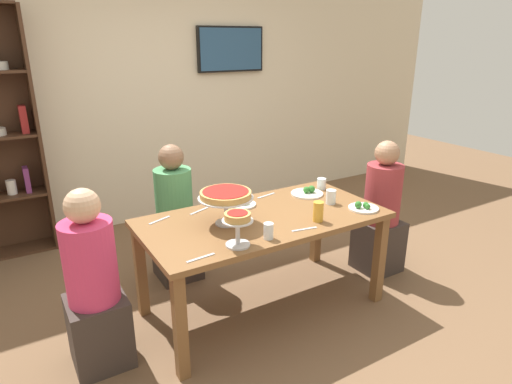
% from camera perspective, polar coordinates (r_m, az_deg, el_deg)
% --- Properties ---
extents(ground_plane, '(12.00, 12.00, 0.00)m').
position_cam_1_polar(ground_plane, '(3.44, 0.89, -14.61)').
color(ground_plane, brown).
extents(rear_partition, '(8.00, 0.12, 2.80)m').
position_cam_1_polar(rear_partition, '(4.89, -13.14, 12.73)').
color(rear_partition, beige).
rests_on(rear_partition, ground_plane).
extents(dining_table, '(1.72, 0.87, 0.74)m').
position_cam_1_polar(dining_table, '(3.13, 0.95, -4.66)').
color(dining_table, brown).
rests_on(dining_table, ground_plane).
extents(television, '(0.80, 0.05, 0.49)m').
position_cam_1_polar(television, '(5.12, -3.30, 18.08)').
color(television, black).
extents(diner_head_east, '(0.34, 0.34, 1.15)m').
position_cam_1_polar(diner_head_east, '(3.87, 15.93, -3.13)').
color(diner_head_east, '#382D28').
rests_on(diner_head_east, ground_plane).
extents(diner_far_left, '(0.34, 0.34, 1.15)m').
position_cam_1_polar(diner_far_left, '(3.66, -10.45, -3.98)').
color(diner_far_left, '#382D28').
rests_on(diner_far_left, ground_plane).
extents(diner_head_west, '(0.34, 0.34, 1.15)m').
position_cam_1_polar(diner_head_west, '(2.84, -20.30, -12.28)').
color(diner_head_west, '#382D28').
rests_on(diner_head_west, ground_plane).
extents(deep_dish_pizza_stand, '(0.37, 0.37, 0.23)m').
position_cam_1_polar(deep_dish_pizza_stand, '(2.90, -3.97, -0.56)').
color(deep_dish_pizza_stand, silver).
rests_on(deep_dish_pizza_stand, dining_table).
extents(personal_pizza_stand, '(0.19, 0.19, 0.22)m').
position_cam_1_polar(personal_pizza_stand, '(2.60, -2.42, -3.96)').
color(personal_pizza_stand, silver).
rests_on(personal_pizza_stand, dining_table).
extents(salad_plate_near_diner, '(0.21, 0.21, 0.07)m').
position_cam_1_polar(salad_plate_near_diner, '(3.28, -1.73, -1.40)').
color(salad_plate_near_diner, white).
rests_on(salad_plate_near_diner, dining_table).
extents(salad_plate_far_diner, '(0.26, 0.26, 0.07)m').
position_cam_1_polar(salad_plate_far_diner, '(3.53, 6.74, -0.07)').
color(salad_plate_far_diner, white).
rests_on(salad_plate_far_diner, dining_table).
extents(salad_plate_spare, '(0.22, 0.22, 0.07)m').
position_cam_1_polar(salad_plate_spare, '(3.30, 13.79, -1.94)').
color(salad_plate_spare, white).
rests_on(salad_plate_spare, dining_table).
extents(beer_glass_amber_tall, '(0.07, 0.07, 0.14)m').
position_cam_1_polar(beer_glass_amber_tall, '(3.01, 8.11, -2.54)').
color(beer_glass_amber_tall, gold).
rests_on(beer_glass_amber_tall, dining_table).
extents(water_glass_clear_near, '(0.08, 0.08, 0.11)m').
position_cam_1_polar(water_glass_clear_near, '(3.35, 9.73, -0.62)').
color(water_glass_clear_near, white).
rests_on(water_glass_clear_near, dining_table).
extents(water_glass_clear_far, '(0.07, 0.07, 0.09)m').
position_cam_1_polar(water_glass_clear_far, '(3.67, 8.52, 1.07)').
color(water_glass_clear_far, white).
rests_on(water_glass_clear_far, dining_table).
extents(water_glass_clear_spare, '(0.06, 0.06, 0.10)m').
position_cam_1_polar(water_glass_clear_spare, '(2.73, 1.64, -5.10)').
color(water_glass_clear_spare, white).
rests_on(water_glass_clear_spare, dining_table).
extents(cutlery_fork_near, '(0.17, 0.08, 0.00)m').
position_cam_1_polar(cutlery_fork_near, '(3.20, -7.41, -2.47)').
color(cutlery_fork_near, silver).
rests_on(cutlery_fork_near, dining_table).
extents(cutlery_knife_near, '(0.18, 0.05, 0.00)m').
position_cam_1_polar(cutlery_knife_near, '(3.48, 1.33, -0.47)').
color(cutlery_knife_near, silver).
rests_on(cutlery_knife_near, dining_table).
extents(cutlery_fork_far, '(0.18, 0.03, 0.00)m').
position_cam_1_polar(cutlery_fork_far, '(2.54, -7.22, -8.51)').
color(cutlery_fork_far, silver).
rests_on(cutlery_fork_far, dining_table).
extents(cutlery_knife_far, '(0.18, 0.05, 0.00)m').
position_cam_1_polar(cutlery_knife_far, '(2.89, 6.31, -4.84)').
color(cutlery_knife_far, silver).
rests_on(cutlery_knife_far, dining_table).
extents(cutlery_spare_fork, '(0.17, 0.08, 0.00)m').
position_cam_1_polar(cutlery_spare_fork, '(3.09, -12.45, -3.60)').
color(cutlery_spare_fork, silver).
rests_on(cutlery_spare_fork, dining_table).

